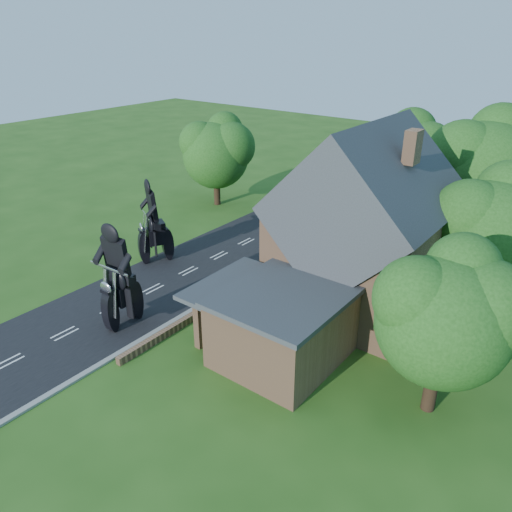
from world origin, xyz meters
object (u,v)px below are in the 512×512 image
Objects in this scene: annex at (281,325)px; motorcycle_lead at (123,310)px; motorcycle_follow at (156,249)px; house at (364,233)px; garden_wall at (260,276)px.

annex is 3.80× the size of motorcycle_lead.
motorcycle_lead reaches higher than motorcycle_follow.
house is 5.61× the size of motorcycle_follow.
motorcycle_lead is at bearing -132.63° from house.
house is at bearing 9.17° from garden_wall.
garden_wall is 3.12× the size of annex.
motorcycle_lead is at bearing -161.54° from annex.
motorcycle_lead is 1.02× the size of motorcycle_follow.
annex reaches higher than garden_wall.
annex is (-0.62, -6.80, -2.58)m from house.
motorcycle_lead is (-8.76, -9.52, -3.48)m from house.
garden_wall is 12.05× the size of motorcycle_follow.
motorcycle_follow is (-12.60, 3.64, -0.92)m from annex.
house is 5.51× the size of motorcycle_lead.
motorcycle_lead is at bearing 153.69° from motorcycle_follow.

